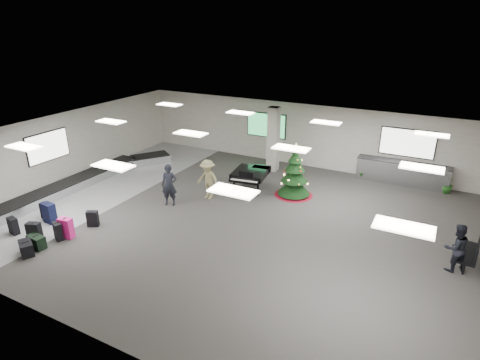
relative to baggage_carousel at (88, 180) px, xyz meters
The scene contains 21 objects.
ground 7.84m from the baggage_carousel, ahead, with size 18.00×18.00×0.00m, color #34312F.
room_envelope 7.79m from the baggage_carousel, ahead, with size 18.02×14.02×3.21m.
baggage_carousel is the anchor object (origin of this frame).
service_counter 14.50m from the baggage_carousel, 27.67° to the left, with size 4.05×0.65×1.08m.
suitcase_0 5.17m from the baggage_carousel, 61.98° to the right, with size 0.51×0.40×0.72m.
suitcase_1 5.10m from the baggage_carousel, 53.59° to the right, with size 0.46×0.37×0.66m.
pink_suitcase 5.01m from the baggage_carousel, 50.67° to the right, with size 0.50×0.34×0.75m.
suitcase_3 4.39m from the baggage_carousel, 40.36° to the right, with size 0.46×0.39×0.62m.
navy_suitcase 3.81m from the baggage_carousel, 63.20° to the right, with size 0.54×0.35×0.80m.
suitcase_5 4.74m from the baggage_carousel, 74.25° to the right, with size 0.45×0.30×0.64m.
green_duffel 5.58m from the baggage_carousel, 59.53° to the right, with size 0.68×0.39×0.46m.
suitcase_8 3.46m from the baggage_carousel, 67.93° to the right, with size 0.44×0.28×0.65m.
black_duffel 5.97m from the baggage_carousel, 61.13° to the right, with size 0.75×0.63×0.46m.
christmas_tree 9.49m from the baggage_carousel, 20.02° to the left, with size 1.66×1.66×2.37m.
grand_piano 7.54m from the baggage_carousel, 22.97° to the left, with size 1.63×1.98×1.03m.
bench 15.64m from the baggage_carousel, ahead, with size 0.66×1.58×0.97m.
traveler_a 4.80m from the baggage_carousel, ahead, with size 0.63×0.41×1.73m, color black.
traveler_b 5.96m from the baggage_carousel, 12.04° to the left, with size 1.11×0.64×1.72m, color #93895B.
traveler_bench 15.16m from the baggage_carousel, ahead, with size 0.75×0.59×1.55m, color black.
potted_plant_left 12.94m from the baggage_carousel, 30.57° to the left, with size 0.42×0.34×0.76m, color #1A4215.
potted_plant_right 16.14m from the baggage_carousel, 24.07° to the left, with size 0.49×0.49×0.87m, color #1A4215.
Camera 1 is at (6.40, -12.01, 7.13)m, focal length 30.00 mm.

